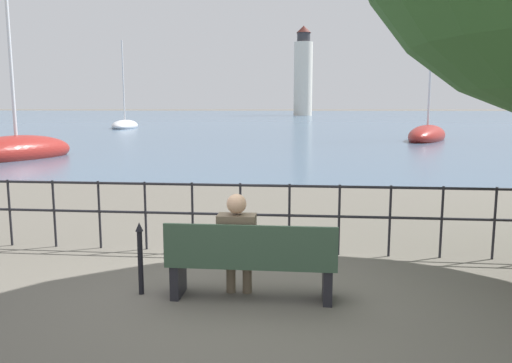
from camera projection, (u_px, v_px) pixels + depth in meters
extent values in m
plane|color=#605B51|center=(252.00, 298.00, 5.72)|extent=(1000.00, 1000.00, 0.00)
cube|color=#47607A|center=(305.00, 114.00, 161.57)|extent=(600.00, 300.00, 0.01)
cube|color=#334C38|center=(252.00, 262.00, 5.66)|extent=(1.91, 0.45, 0.05)
cube|color=#334C38|center=(250.00, 245.00, 5.42)|extent=(1.91, 0.04, 0.45)
cube|color=black|center=(178.00, 278.00, 5.77)|extent=(0.10, 0.41, 0.40)
cube|color=black|center=(327.00, 284.00, 5.60)|extent=(0.10, 0.41, 0.40)
cylinder|color=brown|center=(231.00, 274.00, 5.86)|extent=(0.11, 0.11, 0.45)
cylinder|color=brown|center=(247.00, 274.00, 5.84)|extent=(0.11, 0.11, 0.45)
cube|color=brown|center=(238.00, 253.00, 5.73)|extent=(0.36, 0.26, 0.14)
cube|color=brown|center=(237.00, 237.00, 5.61)|extent=(0.43, 0.24, 0.53)
sphere|color=tan|center=(237.00, 204.00, 5.55)|extent=(0.22, 0.22, 0.22)
cylinder|color=black|center=(10.00, 213.00, 7.81)|extent=(0.04, 0.04, 1.05)
cylinder|color=black|center=(54.00, 214.00, 7.74)|extent=(0.04, 0.04, 1.05)
cylinder|color=black|center=(100.00, 215.00, 7.67)|extent=(0.04, 0.04, 1.05)
cylinder|color=black|center=(146.00, 216.00, 7.59)|extent=(0.04, 0.04, 1.05)
cylinder|color=black|center=(193.00, 217.00, 7.52)|extent=(0.04, 0.04, 1.05)
cylinder|color=black|center=(240.00, 218.00, 7.45)|extent=(0.04, 0.04, 1.05)
cylinder|color=black|center=(289.00, 219.00, 7.38)|extent=(0.04, 0.04, 1.05)
cylinder|color=black|center=(339.00, 220.00, 7.31)|extent=(0.04, 0.04, 1.05)
cylinder|color=black|center=(390.00, 221.00, 7.23)|extent=(0.04, 0.04, 1.05)
cylinder|color=black|center=(442.00, 222.00, 7.16)|extent=(0.04, 0.04, 1.05)
cylinder|color=black|center=(494.00, 223.00, 7.09)|extent=(0.04, 0.04, 1.05)
cylinder|color=black|center=(265.00, 186.00, 7.34)|extent=(10.94, 0.04, 0.04)
cylinder|color=black|center=(265.00, 215.00, 7.41)|extent=(10.94, 0.04, 0.04)
cylinder|color=black|center=(140.00, 263.00, 5.78)|extent=(0.06, 0.06, 0.75)
cone|color=black|center=(139.00, 227.00, 5.71)|extent=(0.09, 0.09, 0.10)
ellipsoid|color=maroon|center=(427.00, 136.00, 32.86)|extent=(4.61, 7.40, 1.44)
cylinder|color=silver|center=(431.00, 55.00, 32.09)|extent=(0.14, 0.14, 9.56)
ellipsoid|color=maroon|center=(17.00, 152.00, 21.15)|extent=(4.00, 5.81, 1.41)
cylinder|color=silver|center=(9.00, 32.00, 20.42)|extent=(0.14, 0.14, 9.02)
ellipsoid|color=silver|center=(125.00, 126.00, 51.70)|extent=(3.10, 6.63, 1.24)
cylinder|color=silver|center=(123.00, 82.00, 51.03)|extent=(0.14, 0.14, 8.26)
cylinder|color=silver|center=(303.00, 79.00, 127.58)|extent=(4.72, 4.72, 18.47)
cylinder|color=#2D2D33|center=(304.00, 38.00, 126.05)|extent=(3.31, 3.31, 2.25)
cone|color=#4C1E19|center=(304.00, 29.00, 125.75)|extent=(3.78, 3.78, 1.80)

